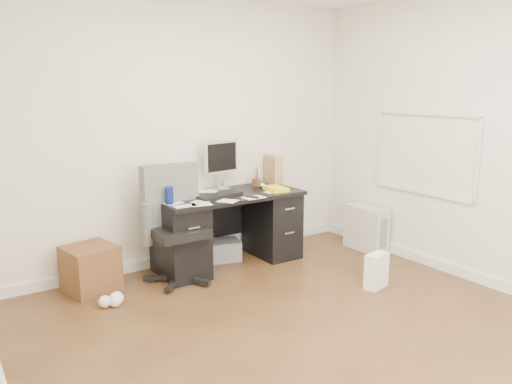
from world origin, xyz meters
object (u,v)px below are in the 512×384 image
Objects in this scene: desk at (229,227)px; keyboard at (220,195)px; lcd_monitor at (221,165)px; pc_tower at (366,228)px; wicker_basket at (91,269)px; office_chair at (178,225)px.

desk is 0.40m from keyboard.
lcd_monitor is 1.81m from pc_tower.
desk reaches higher than wicker_basket.
desk is at bearing -3.73° from wicker_basket.
keyboard reaches higher than desk.
desk is 1.41m from wicker_basket.
keyboard is at bearing -131.55° from lcd_monitor.
wicker_basket is at bearing 167.51° from pc_tower.
desk is 3.03× the size of pc_tower.
lcd_monitor is 0.42m from keyboard.
office_chair is at bearing -166.60° from desk.
wicker_basket is (-1.43, -0.12, -0.81)m from lcd_monitor.
desk reaches higher than pc_tower.
keyboard is 0.97× the size of pc_tower.
lcd_monitor is 1.06× the size of pc_tower.
office_chair is (-0.63, -0.15, 0.15)m from desk.
pc_tower is at bearing -32.65° from lcd_monitor.
keyboard is at bearing -151.09° from desk.
office_chair reaches higher than pc_tower.
office_chair reaches higher than wicker_basket.
lcd_monitor reaches higher than office_chair.
keyboard is at bearing 165.55° from pc_tower.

